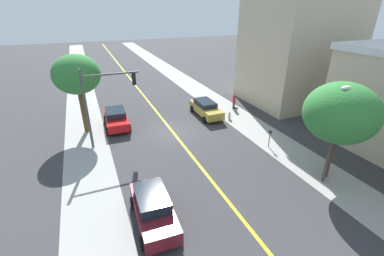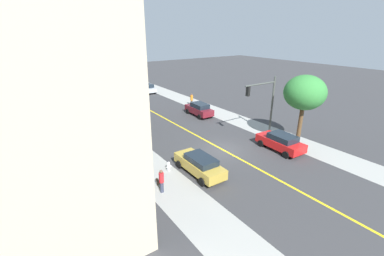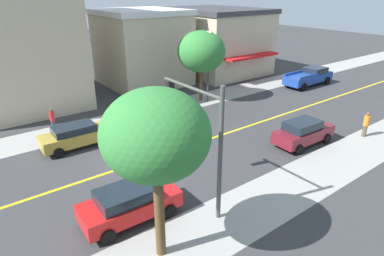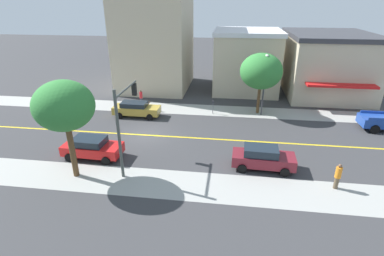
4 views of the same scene
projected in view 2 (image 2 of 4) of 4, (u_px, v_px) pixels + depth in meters
The scene contains 21 objects.
ground_plane at pixel (223, 150), 24.22m from camera, with size 140.00×140.00×0.00m, color #38383A.
sidewalk_left at pixel (154, 172), 20.47m from camera, with size 3.30×126.00×0.01m, color #9E9E99.
sidewalk_right at pixel (274, 134), 27.97m from camera, with size 3.30×126.00×0.01m, color #9E9E99.
road_centerline_stripe at pixel (223, 150), 24.22m from camera, with size 0.20×126.00×0.00m, color yellow.
tan_rowhouse at pixel (0, 108), 11.37m from camera, with size 10.49×8.93×14.46m.
corner_shop_building at pixel (11, 115), 21.67m from camera, with size 8.50×8.19×7.59m.
brick_apartment_block at pixel (9, 94), 29.23m from camera, with size 13.36×9.61×7.39m.
street_tree_left_near at pixel (305, 93), 23.87m from camera, with size 3.75×3.75×6.66m.
street_tree_right_corner at pixel (108, 92), 26.84m from camera, with size 4.23×4.23×6.23m.
fire_hydrant at pixel (169, 166), 20.58m from camera, with size 0.44×0.24×0.76m.
parking_meter at pixel (137, 136), 24.93m from camera, with size 0.12×0.18×1.41m.
traffic_light_mast at pixel (265, 99), 25.90m from camera, with size 4.16×0.32×6.13m.
street_lamp at pixel (112, 96), 27.60m from camera, with size 0.70×0.36×6.21m.
red_sedan_right_curb at pixel (281, 142), 23.97m from camera, with size 2.20×4.46×1.57m.
maroon_sedan_right_curb at pixel (199, 109), 33.73m from camera, with size 2.06×4.41×1.65m.
gold_sedan_left_curb at pixel (200, 164), 19.99m from camera, with size 1.95×4.73×1.52m.
silver_sedan_right_curb at pixel (147, 88), 46.25m from camera, with size 2.06×4.51×1.55m.
blue_pickup_truck at pixel (104, 98), 39.12m from camera, with size 2.29×6.08×1.79m.
pedestrian_orange_shirt at pixel (192, 99), 38.16m from camera, with size 0.38×0.38×1.77m.
pedestrian_red_shirt at pixel (161, 181), 17.64m from camera, with size 0.34×0.34×1.70m.
small_dog at pixel (159, 182), 18.50m from camera, with size 0.25×0.68×0.51m.
Camera 2 is at (-14.78, -16.51, 10.41)m, focal length 24.52 mm.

